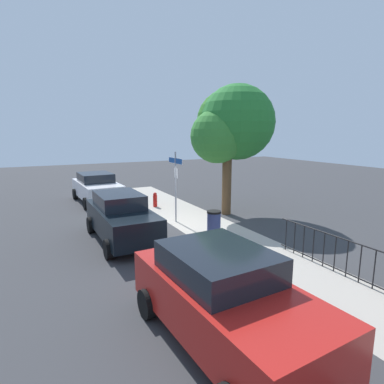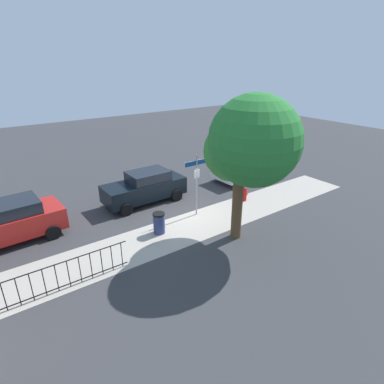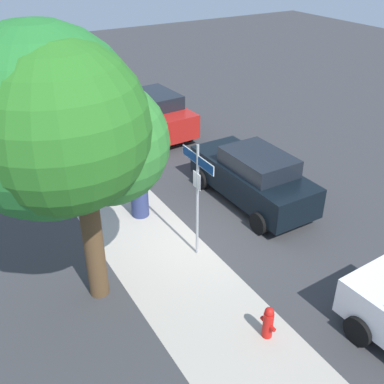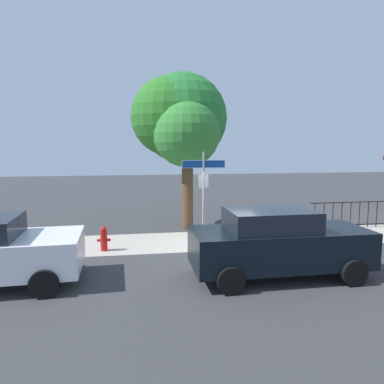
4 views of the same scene
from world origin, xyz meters
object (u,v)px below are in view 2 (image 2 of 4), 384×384
object	(u,v)px
car_black	(145,187)
trash_bin	(159,223)
car_white	(246,166)
fire_hydrant	(245,194)
car_red	(8,222)
shade_tree	(253,142)
street_sign	(197,175)

from	to	relation	value
car_black	trash_bin	world-z (taller)	car_black
car_white	fire_hydrant	bearing A→B (deg)	41.67
car_red	shade_tree	bearing A→B (deg)	142.72
street_sign	car_white	xyz separation A→B (m)	(-5.76, -2.35, -1.28)
car_black	trash_bin	xyz separation A→B (m)	(1.08, 3.32, -0.40)
street_sign	fire_hydrant	xyz separation A→B (m)	(-3.18, 0.20, -1.75)
shade_tree	car_white	xyz separation A→B (m)	(-5.36, -5.47, -3.45)
car_white	car_red	size ratio (longest dim) A/B	1.00
shade_tree	car_red	size ratio (longest dim) A/B	1.37
fire_hydrant	shade_tree	bearing A→B (deg)	46.38
trash_bin	car_black	bearing A→B (deg)	-108.03
shade_tree	car_red	world-z (taller)	shade_tree
fire_hydrant	street_sign	bearing A→B (deg)	-3.57
street_sign	shade_tree	size ratio (longest dim) A/B	0.50
street_sign	shade_tree	bearing A→B (deg)	97.27
shade_tree	street_sign	bearing A→B (deg)	-82.73
street_sign	car_white	bearing A→B (deg)	-157.83
shade_tree	car_red	bearing A→B (deg)	-34.34
street_sign	fire_hydrant	size ratio (longest dim) A/B	4.01
street_sign	car_red	bearing A→B (deg)	-18.10
car_black	car_red	size ratio (longest dim) A/B	0.99
car_white	car_black	bearing A→B (deg)	-6.71
car_black	fire_hydrant	distance (m)	5.49
car_white	trash_bin	world-z (taller)	car_white
street_sign	shade_tree	distance (m)	3.82
car_red	street_sign	bearing A→B (deg)	158.96
street_sign	car_black	xyz separation A→B (m)	(1.38, -2.82, -1.24)
street_sign	car_black	world-z (taller)	street_sign
car_black	car_red	bearing A→B (deg)	1.25
car_black	fire_hydrant	bearing A→B (deg)	145.86
street_sign	fire_hydrant	distance (m)	3.63
car_red	fire_hydrant	distance (m)	11.52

